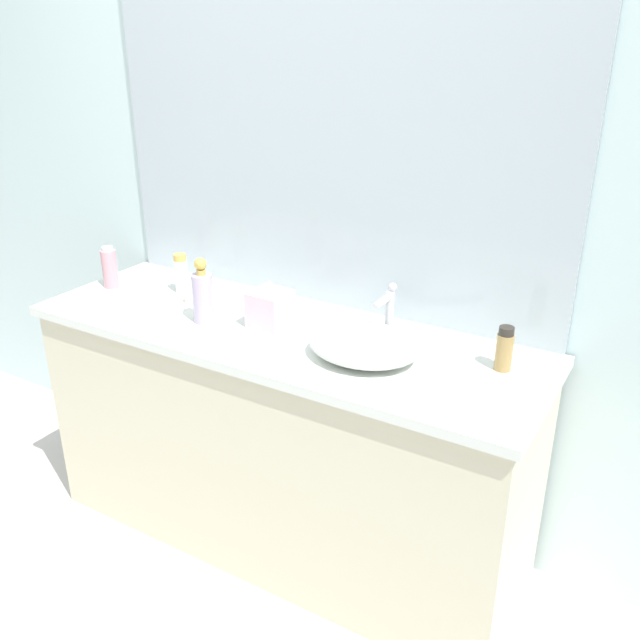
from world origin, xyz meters
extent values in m
cube|color=silver|center=(0.00, 0.00, -0.01)|extent=(6.00, 6.00, 0.02)
cube|color=silver|center=(0.00, 0.73, 1.30)|extent=(6.00, 0.06, 2.60)
cube|color=beige|center=(0.05, 0.39, 0.42)|extent=(1.75, 0.55, 0.83)
cube|color=silver|center=(0.05, 0.39, 0.85)|extent=(1.79, 0.59, 0.03)
cube|color=#B2BCC6|center=(0.05, 0.69, 1.51)|extent=(1.73, 0.01, 1.29)
ellipsoid|color=silver|center=(0.38, 0.36, 0.91)|extent=(0.35, 0.29, 0.09)
cylinder|color=silver|center=(0.38, 0.53, 0.94)|extent=(0.03, 0.03, 0.16)
cylinder|color=silver|center=(0.38, 0.48, 1.01)|extent=(0.02, 0.11, 0.02)
sphere|color=silver|center=(0.38, 0.55, 1.03)|extent=(0.03, 0.03, 0.03)
cylinder|color=#BFAACA|center=(-0.21, 0.32, 0.95)|extent=(0.07, 0.07, 0.17)
cylinder|color=gold|center=(-0.21, 0.32, 1.05)|extent=(0.03, 0.03, 0.02)
sphere|color=gold|center=(-0.21, 0.32, 1.08)|extent=(0.04, 0.04, 0.04)
cylinder|color=gold|center=(-0.21, 0.31, 1.08)|extent=(0.02, 0.02, 0.02)
cylinder|color=tan|center=(0.77, 0.49, 0.92)|extent=(0.05, 0.05, 0.11)
cylinder|color=#2F2924|center=(0.77, 0.49, 0.99)|extent=(0.04, 0.04, 0.02)
cylinder|color=silver|center=(-0.47, 0.50, 0.93)|extent=(0.05, 0.05, 0.13)
cylinder|color=gold|center=(-0.47, 0.50, 1.00)|extent=(0.05, 0.05, 0.02)
cylinder|color=pink|center=(-0.74, 0.40, 0.94)|extent=(0.06, 0.06, 0.15)
cylinder|color=silver|center=(-0.74, 0.40, 1.02)|extent=(0.04, 0.04, 0.01)
cube|color=silver|center=(0.00, 0.41, 0.93)|extent=(0.13, 0.13, 0.12)
cone|color=white|center=(0.00, 0.41, 1.01)|extent=(0.07, 0.07, 0.04)
cylinder|color=silver|center=(-0.37, 0.44, 0.88)|extent=(0.06, 0.06, 0.03)
camera|label=1|loc=(1.23, -1.34, 1.81)|focal=38.48mm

